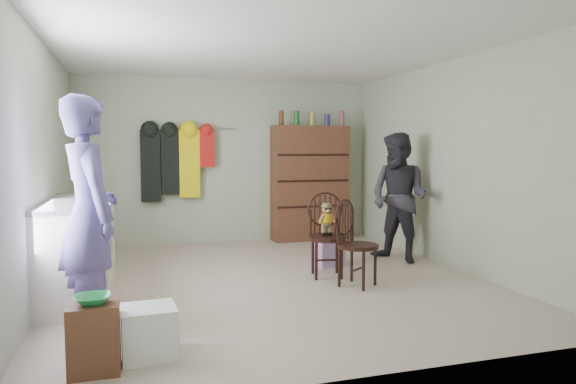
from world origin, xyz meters
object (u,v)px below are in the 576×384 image
object	(u,v)px
counter	(80,248)
dresser	(310,183)
chair_far	(353,239)
chair_front	(326,228)

from	to	relation	value
counter	dresser	size ratio (longest dim) A/B	0.91
chair_far	dresser	world-z (taller)	dresser
chair_front	dresser	distance (m)	2.38
chair_front	counter	bearing A→B (deg)	-167.23
chair_front	dresser	world-z (taller)	dresser
counter	chair_far	distance (m)	2.76
chair_front	chair_far	size ratio (longest dim) A/B	1.04
counter	chair_far	world-z (taller)	counter
chair_front	chair_far	xyz separation A→B (m)	(0.12, -0.48, -0.05)
chair_far	dresser	xyz separation A→B (m)	(0.48, 2.76, 0.42)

